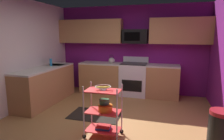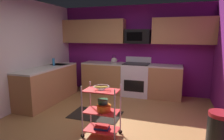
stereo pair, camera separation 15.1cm
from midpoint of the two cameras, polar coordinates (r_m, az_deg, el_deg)
The scene contains 16 objects.
floor at distance 3.98m, azimuth -0.78°, elevation -16.00°, with size 4.40×4.80×0.04m, color #A87542.
wall_back at distance 5.94m, azimuth 6.94°, elevation 5.90°, with size 4.52×0.06×2.60m, color #751970.
wall_left at distance 4.81m, azimuth -26.84°, elevation 3.89°, with size 0.06×4.80×2.60m, color silver.
counter_run at distance 5.47m, azimuth -3.11°, elevation -3.27°, with size 3.64×2.57×0.92m.
oven_range at distance 5.71m, azimuth 7.86°, elevation -2.65°, with size 0.76×0.65×1.10m.
upper_cabinets at distance 5.74m, azimuth 6.27°, elevation 11.26°, with size 4.40×0.33×0.70m.
microwave at distance 5.67m, azimuth 8.36°, elevation 9.71°, with size 0.70×0.39×0.40m.
rolling_cart at distance 3.40m, azimuth -1.77°, elevation -12.01°, with size 0.64×0.36×0.91m.
fruit_bowl at distance 3.26m, azimuth -1.81°, elevation -5.11°, with size 0.27×0.27×0.07m.
mixing_bowl_large at distance 3.36m, azimuth -1.14°, elevation -11.05°, with size 0.25×0.25×0.11m.
mixing_bowl_small at distance 3.37m, azimuth -1.43°, elevation -9.22°, with size 0.18×0.18×0.08m.
book_stack at distance 3.52m, azimuth -1.74°, elevation -16.40°, with size 0.26×0.18×0.06m.
kettle at distance 5.77m, azimuth 1.38°, elevation 2.82°, with size 0.21×0.18×0.26m.
dish_soap_bottle at distance 5.48m, azimuth -16.04°, elevation 2.28°, with size 0.06×0.06×0.20m, color #2D8CBF.
trash_can at distance 3.37m, azimuth 30.12°, elevation -16.00°, with size 0.34×0.42×0.66m.
floor_rug at distance 4.40m, azimuth -3.84°, elevation -12.97°, with size 1.10×0.70×0.01m, color black.
Camera 2 is at (1.25, -3.35, 1.74)m, focal length 31.12 mm.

